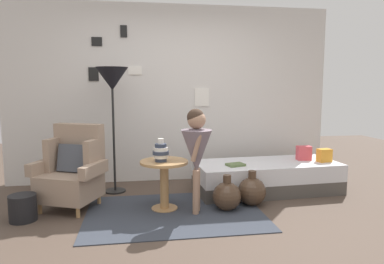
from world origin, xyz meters
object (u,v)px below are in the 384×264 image
(book_on_daybed, at_px, (236,165))
(demijohn_far, at_px, (252,191))
(demijohn_near, at_px, (227,196))
(person_child, at_px, (196,147))
(armchair, at_px, (73,170))
(vase_striped, at_px, (161,152))
(floor_lamp, at_px, (112,83))
(magazine_basket, at_px, (23,208))
(side_table, at_px, (164,175))
(daybed, at_px, (266,177))

(book_on_daybed, xyz_separation_m, demijohn_far, (0.10, -0.37, -0.24))
(book_on_daybed, relative_size, demijohn_near, 0.53)
(person_child, bearing_deg, demijohn_far, 12.63)
(armchair, xyz_separation_m, person_child, (1.39, -0.43, 0.31))
(vase_striped, height_order, floor_lamp, floor_lamp)
(demijohn_far, xyz_separation_m, magazine_basket, (-2.54, -0.10, -0.03))
(armchair, relative_size, person_child, 0.83)
(magazine_basket, bearing_deg, demijohn_near, -0.63)
(person_child, bearing_deg, armchair, 162.93)
(side_table, bearing_deg, vase_striped, -138.86)
(armchair, relative_size, magazine_basket, 3.46)
(book_on_daybed, bearing_deg, armchair, -177.12)
(demijohn_near, distance_m, demijohn_far, 0.36)
(side_table, bearing_deg, magazine_basket, -175.50)
(side_table, distance_m, demijohn_far, 1.07)
(side_table, relative_size, person_child, 0.49)
(armchair, xyz_separation_m, demijohn_near, (1.75, -0.39, -0.27))
(daybed, distance_m, book_on_daybed, 0.54)
(daybed, height_order, demijohn_near, demijohn_near)
(vase_striped, relative_size, book_on_daybed, 1.19)
(armchair, relative_size, side_table, 1.70)
(armchair, distance_m, side_table, 1.08)
(vase_striped, bearing_deg, floor_lamp, 124.27)
(vase_striped, relative_size, floor_lamp, 0.16)
(side_table, distance_m, floor_lamp, 1.45)
(armchair, xyz_separation_m, floor_lamp, (0.44, 0.55, 1.01))
(magazine_basket, bearing_deg, daybed, 11.91)
(person_child, relative_size, magazine_basket, 4.19)
(vase_striped, bearing_deg, armchair, 164.33)
(daybed, relative_size, side_table, 3.40)
(daybed, xyz_separation_m, demijohn_far, (-0.38, -0.52, -0.03))
(armchair, distance_m, magazine_basket, 0.66)
(armchair, height_order, person_child, person_child)
(side_table, xyz_separation_m, magazine_basket, (-1.50, -0.12, -0.27))
(book_on_daybed, bearing_deg, side_table, -159.64)
(side_table, xyz_separation_m, vase_striped, (-0.04, -0.03, 0.27))
(floor_lamp, xyz_separation_m, magazine_basket, (-0.90, -0.91, -1.31))
(magazine_basket, bearing_deg, floor_lamp, 45.50)
(floor_lamp, relative_size, magazine_basket, 5.93)
(armchair, xyz_separation_m, side_table, (1.05, -0.25, -0.03))
(person_child, bearing_deg, side_table, 152.61)
(side_table, xyz_separation_m, floor_lamp, (-0.60, 0.80, 1.04))
(daybed, xyz_separation_m, person_child, (-1.08, -0.68, 0.55))
(demijohn_far, bearing_deg, book_on_daybed, 104.85)
(daybed, relative_size, demijohn_far, 4.61)
(demijohn_near, bearing_deg, vase_striped, 171.66)
(book_on_daybed, height_order, magazine_basket, book_on_daybed)
(daybed, xyz_separation_m, side_table, (-1.42, -0.50, 0.21))
(book_on_daybed, bearing_deg, person_child, -138.66)
(side_table, relative_size, floor_lamp, 0.34)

